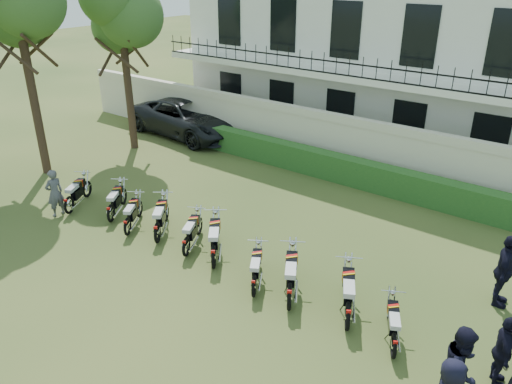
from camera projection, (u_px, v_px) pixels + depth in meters
ground at (210, 262)px, 13.80m from camera, size 100.00×100.00×0.00m
perimeter_wall at (348, 145)px, 19.10m from camera, size 30.00×0.35×2.30m
hedge at (361, 174)px, 18.25m from camera, size 18.00×0.60×1.00m
building at (415, 56)px, 22.34m from camera, size 20.40×9.60×7.40m
tree_west_near at (120, 8)px, 19.84m from camera, size 3.40×3.20×7.90m
motorcycle_0 at (68, 201)px, 16.26m from camera, size 0.99×1.70×1.02m
motorcycle_1 at (110, 209)px, 15.74m from camera, size 1.09×1.59×1.01m
motorcycle_2 at (127, 222)px, 14.98m from camera, size 1.02×1.53×0.96m
motorcycle_3 at (157, 228)px, 14.55m from camera, size 1.25×1.67×1.09m
motorcycle_4 at (186, 242)px, 13.91m from camera, size 0.91×1.66×0.99m
motorcycle_5 at (213, 252)px, 13.32m from camera, size 1.36×1.69×1.13m
motorcycle_6 at (254, 281)px, 12.22m from camera, size 0.99×1.55×0.96m
motorcycle_7 at (290, 291)px, 11.73m from camera, size 1.15×1.83×1.13m
motorcycle_8 at (348, 311)px, 11.09m from camera, size 1.08×1.85×1.12m
motorcycle_9 at (394, 341)px, 10.33m from camera, size 0.87×1.55×0.93m
suv at (188, 118)px, 23.57m from camera, size 6.31×3.25×1.70m
inspector at (55, 193)px, 16.06m from camera, size 0.42×0.60×1.59m
officer_1 at (461, 369)px, 9.00m from camera, size 0.78×0.95×1.79m
officer_2 at (503, 352)px, 9.53m from camera, size 0.68×1.01×1.59m
officer_5 at (504, 271)px, 11.76m from camera, size 0.59×1.15×1.88m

